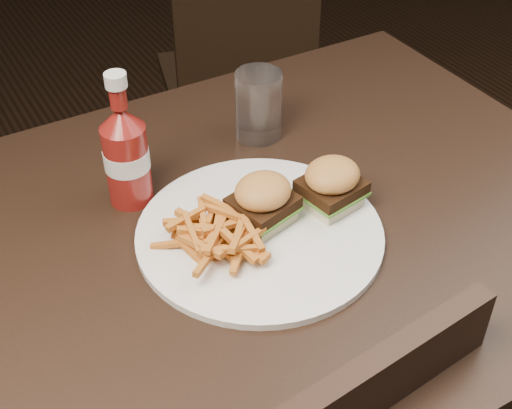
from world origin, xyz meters
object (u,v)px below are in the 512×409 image
plate (260,234)px  tumbler (259,106)px  chair_far (234,82)px  ketchup_bottle (128,166)px  dining_table (218,247)px

plate → tumbler: 0.26m
tumbler → chair_far: bearing=65.0°
ketchup_bottle → tumbler: (0.25, 0.05, -0.01)m
dining_table → chair_far: bearing=60.4°
chair_far → plate: plate is taller
plate → tumbler: (0.13, 0.22, 0.05)m
ketchup_bottle → tumbler: bearing=12.1°
chair_far → ketchup_bottle: bearing=68.2°
plate → tumbler: tumbler is taller
dining_table → tumbler: bearing=47.3°
plate → ketchup_bottle: bearing=125.8°
dining_table → chair_far: 1.04m
dining_table → tumbler: (0.18, 0.19, 0.08)m
plate → ketchup_bottle: size_ratio=2.67×
dining_table → plate: bearing=-29.7°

